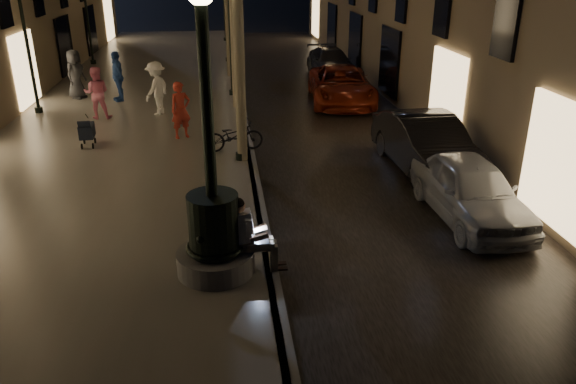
{
  "coord_description": "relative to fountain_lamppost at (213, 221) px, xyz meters",
  "views": [
    {
      "loc": [
        -0.76,
        -6.93,
        5.49
      ],
      "look_at": [
        0.43,
        3.0,
        1.26
      ],
      "focal_mm": 35.0,
      "sensor_mm": 36.0,
      "label": 1
    }
  ],
  "objects": [
    {
      "name": "seated_man_laptop",
      "position": [
        0.61,
        -0.0,
        -0.27
      ],
      "size": [
        1.05,
        0.36,
        1.42
      ],
      "color": "gray",
      "rests_on": "promenade"
    },
    {
      "name": "car_rear",
      "position": [
        5.65,
        18.48,
        -0.57
      ],
      "size": [
        2.01,
        4.51,
        1.28
      ],
      "primitive_type": "imported",
      "rotation": [
        0.0,
        0.0,
        0.05
      ],
      "color": "#2F3035",
      "rests_on": "ground"
    },
    {
      "name": "lamp_curb_a",
      "position": [
        0.7,
        6.0,
        2.02
      ],
      "size": [
        0.36,
        0.36,
        4.81
      ],
      "color": "black",
      "rests_on": "promenade"
    },
    {
      "name": "bicycle",
      "position": [
        0.54,
        6.8,
        -0.56
      ],
      "size": [
        1.78,
        0.83,
        0.9
      ],
      "primitive_type": "imported",
      "rotation": [
        0.0,
        0.0,
        1.71
      ],
      "color": "black",
      "rests_on": "promenade"
    },
    {
      "name": "pedestrian_red",
      "position": [
        -1.03,
        8.29,
        -0.13
      ],
      "size": [
        0.76,
        0.65,
        1.76
      ],
      "primitive_type": "imported",
      "rotation": [
        0.0,
        0.0,
        0.44
      ],
      "color": "#AB2E22",
      "rests_on": "promenade"
    },
    {
      "name": "lamp_left_c",
      "position": [
        -6.4,
        22.0,
        2.02
      ],
      "size": [
        0.36,
        0.36,
        4.81
      ],
      "color": "black",
      "rests_on": "promenade"
    },
    {
      "name": "lamp_curb_b",
      "position": [
        0.7,
        14.0,
        2.02
      ],
      "size": [
        0.36,
        0.36,
        4.81
      ],
      "color": "black",
      "rests_on": "promenade"
    },
    {
      "name": "lamp_curb_c",
      "position": [
        0.7,
        22.0,
        2.02
      ],
      "size": [
        0.36,
        0.36,
        4.81
      ],
      "color": "black",
      "rests_on": "promenade"
    },
    {
      "name": "pedestrian_pink",
      "position": [
        -4.05,
        10.95,
        -0.11
      ],
      "size": [
        0.89,
        0.7,
        1.8
      ],
      "primitive_type": "imported",
      "rotation": [
        0.0,
        0.0,
        3.16
      ],
      "color": "pink",
      "rests_on": "promenade"
    },
    {
      "name": "fountain_lamppost",
      "position": [
        0.0,
        0.0,
        0.0
      ],
      "size": [
        1.4,
        1.4,
        5.21
      ],
      "color": "#59595B",
      "rests_on": "promenade"
    },
    {
      "name": "ground",
      "position": [
        1.0,
        13.0,
        -1.21
      ],
      "size": [
        120.0,
        120.0,
        0.0
      ],
      "primitive_type": "plane",
      "color": "black",
      "rests_on": "ground"
    },
    {
      "name": "lamp_left_b",
      "position": [
        -6.4,
        12.0,
        2.02
      ],
      "size": [
        0.36,
        0.36,
        4.81
      ],
      "color": "black",
      "rests_on": "promenade"
    },
    {
      "name": "stroller",
      "position": [
        -3.78,
        7.71,
        -0.53
      ],
      "size": [
        0.44,
        0.94,
        0.96
      ],
      "rotation": [
        0.0,
        0.0,
        0.07
      ],
      "color": "black",
      "rests_on": "promenade"
    },
    {
      "name": "car_front",
      "position": [
        5.64,
        2.0,
        -0.52
      ],
      "size": [
        1.71,
        4.09,
        1.38
      ],
      "primitive_type": "imported",
      "rotation": [
        0.0,
        0.0,
        0.02
      ],
      "color": "#999BA0",
      "rests_on": "ground"
    },
    {
      "name": "cobble_lane",
      "position": [
        4.0,
        13.0,
        -1.2
      ],
      "size": [
        6.0,
        45.0,
        0.02
      ],
      "primitive_type": "cube",
      "color": "black",
      "rests_on": "ground"
    },
    {
      "name": "pedestrian_blue",
      "position": [
        -3.74,
        13.52,
        -0.05
      ],
      "size": [
        0.89,
        1.22,
        1.92
      ],
      "primitive_type": "imported",
      "rotation": [
        0.0,
        0.0,
        5.13
      ],
      "color": "#26488E",
      "rests_on": "promenade"
    },
    {
      "name": "curb_strip",
      "position": [
        1.0,
        13.0,
        -1.11
      ],
      "size": [
        0.25,
        45.0,
        0.2
      ],
      "primitive_type": "cube",
      "color": "#59595B",
      "rests_on": "ground"
    },
    {
      "name": "car_second",
      "position": [
        5.69,
        5.0,
        -0.44
      ],
      "size": [
        1.88,
        4.75,
        1.54
      ],
      "primitive_type": "imported",
      "rotation": [
        0.0,
        0.0,
        0.05
      ],
      "color": "black",
      "rests_on": "ground"
    },
    {
      "name": "pedestrian_dark",
      "position": [
        -5.46,
        14.15,
        -0.05
      ],
      "size": [
        0.95,
        1.11,
        1.92
      ],
      "primitive_type": "imported",
      "rotation": [
        0.0,
        0.0,
        1.14
      ],
      "color": "#313236",
      "rests_on": "promenade"
    },
    {
      "name": "pedestrian_white",
      "position": [
        -2.04,
        11.25,
        -0.08
      ],
      "size": [
        1.17,
        1.39,
        1.87
      ],
      "primitive_type": "imported",
      "rotation": [
        0.0,
        0.0,
        4.24
      ],
      "color": "white",
      "rests_on": "promenade"
    },
    {
      "name": "promenade",
      "position": [
        -3.0,
        13.0,
        -1.11
      ],
      "size": [
        8.0,
        45.0,
        0.2
      ],
      "primitive_type": "cube",
      "color": "#67635B",
      "rests_on": "ground"
    },
    {
      "name": "car_third",
      "position": [
        5.0,
        12.88,
        -0.5
      ],
      "size": [
        2.82,
        5.32,
        1.43
      ],
      "primitive_type": "imported",
      "rotation": [
        0.0,
        0.0,
        -0.09
      ],
      "color": "maroon",
      "rests_on": "ground"
    }
  ]
}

